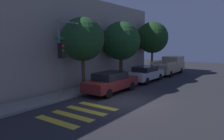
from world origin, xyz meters
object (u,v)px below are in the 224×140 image
at_px(sedan_middle, 145,73).
at_px(pickup_truck, 169,66).
at_px(tree_far_end, 152,38).
at_px(sedan_near_corner, 111,82).
at_px(tree_near_corner, 83,39).
at_px(tree_midblock, 121,41).
at_px(traffic_light_pole, 65,46).

relative_size(sedan_middle, pickup_truck, 0.81).
xyz_separation_m(pickup_truck, tree_far_end, (-0.71, 1.79, 3.11)).
height_order(sedan_near_corner, pickup_truck, pickup_truck).
relative_size(sedan_middle, tree_near_corner, 0.83).
distance_m(sedan_near_corner, pickup_truck, 11.23).
height_order(pickup_truck, tree_near_corner, tree_near_corner).
bearing_deg(pickup_truck, tree_far_end, 111.50).
xyz_separation_m(tree_midblock, tree_far_end, (6.48, 0.00, 0.41)).
bearing_deg(tree_far_end, sedan_near_corner, -170.32).
height_order(traffic_light_pole, tree_midblock, tree_midblock).
relative_size(traffic_light_pole, pickup_truck, 0.90).
xyz_separation_m(tree_near_corner, tree_midblock, (4.95, -0.00, -0.10)).
height_order(traffic_light_pole, tree_far_end, tree_far_end).
relative_size(traffic_light_pole, tree_near_corner, 0.92).
xyz_separation_m(traffic_light_pole, tree_near_corner, (2.16, 0.53, 0.44)).
bearing_deg(tree_near_corner, tree_midblock, -0.00).
distance_m(traffic_light_pole, sedan_middle, 8.88).
height_order(traffic_light_pole, pickup_truck, traffic_light_pole).
bearing_deg(sedan_middle, pickup_truck, 0.00).
relative_size(traffic_light_pole, tree_midblock, 0.91).
height_order(sedan_middle, tree_midblock, tree_midblock).
bearing_deg(sedan_near_corner, tree_near_corner, 117.03).
xyz_separation_m(sedan_near_corner, tree_far_end, (10.52, 1.79, 3.29)).
distance_m(sedan_middle, tree_far_end, 6.41).
height_order(sedan_near_corner, tree_far_end, tree_far_end).
xyz_separation_m(traffic_light_pole, sedan_near_corner, (3.08, -1.27, -2.53)).
bearing_deg(sedan_near_corner, sedan_middle, 0.00).
bearing_deg(pickup_truck, tree_midblock, 165.99).
bearing_deg(tree_far_end, tree_midblock, 180.00).
bearing_deg(tree_midblock, traffic_light_pole, -175.76).
distance_m(tree_midblock, tree_far_end, 6.50).
distance_m(sedan_middle, tree_near_corner, 7.15).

